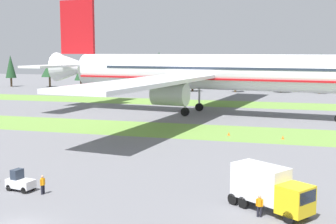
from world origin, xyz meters
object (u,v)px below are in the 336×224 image
airliner (203,72)px  catering_truck (269,188)px  taxiway_marker_0 (229,134)px  baggage_tug (20,182)px  ground_crew_loader (43,184)px  ground_crew_marshaller (259,205)px  taxiway_marker_1 (283,137)px

airliner → catering_truck: (16.77, -55.15, -6.69)m
catering_truck → taxiway_marker_0: size_ratio=13.28×
catering_truck → taxiway_marker_0: (-8.08, 32.48, -1.69)m
airliner → baggage_tug: bearing=1.4°
airliner → taxiway_marker_0: size_ratio=166.76×
catering_truck → ground_crew_loader: size_ratio=4.05×
airliner → ground_crew_marshaller: 59.41m
airliner → ground_crew_loader: 56.82m
baggage_tug → taxiway_marker_0: 36.09m
catering_truck → airliner: bearing=-128.7°
taxiway_marker_1 → baggage_tug: bearing=-124.6°
baggage_tug → catering_truck: size_ratio=0.40×
airliner → ground_crew_loader: airliner is taller
airliner → catering_truck: 58.03m
ground_crew_marshaller → taxiway_marker_0: 34.80m
ground_crew_marshaller → ground_crew_loader: bearing=1.0°
ground_crew_loader → taxiway_marker_1: size_ratio=3.32×
airliner → taxiway_marker_0: 25.68m
airliner → ground_crew_marshaller: (16.14, -56.65, -7.70)m
baggage_tug → ground_crew_loader: (2.60, -0.41, 0.13)m
airliner → ground_crew_loader: (-2.99, -56.22, -7.70)m
airliner → taxiway_marker_1: airliner is taller
ground_crew_marshaller → taxiway_marker_1: size_ratio=3.32×
airliner → taxiway_marker_0: (8.69, -22.67, -8.38)m
catering_truck → ground_crew_marshaller: size_ratio=4.05×
catering_truck → taxiway_marker_0: 33.51m
airliner → catering_truck: airliner is taller
ground_crew_marshaller → taxiway_marker_1: ground_crew_marshaller is taller
catering_truck → ground_crew_loader: bearing=-52.5°
taxiway_marker_1 → airliner: bearing=125.5°
catering_truck → ground_crew_loader: (-19.76, -1.07, -1.01)m
taxiway_marker_0 → ground_crew_marshaller: bearing=-77.6°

